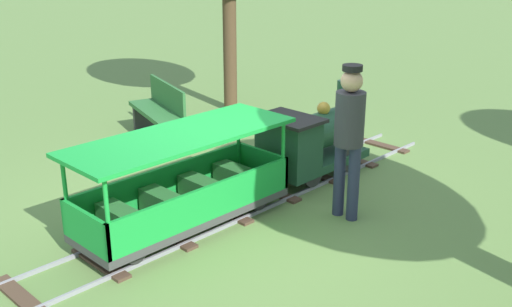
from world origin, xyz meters
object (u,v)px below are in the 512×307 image
(passenger_car, at_px, (184,191))
(conductor_person, at_px, (349,130))
(locomotive, at_px, (309,140))
(park_bench, at_px, (160,112))

(passenger_car, bearing_deg, conductor_person, 54.47)
(conductor_person, bearing_deg, locomotive, 149.82)
(locomotive, relative_size, passenger_car, 0.61)
(locomotive, bearing_deg, conductor_person, -30.18)
(passenger_car, distance_m, park_bench, 2.93)
(locomotive, distance_m, conductor_person, 1.22)
(passenger_car, xyz_separation_m, conductor_person, (0.97, 1.36, 0.53))
(passenger_car, distance_m, conductor_person, 1.75)
(passenger_car, bearing_deg, locomotive, 90.00)
(passenger_car, relative_size, conductor_person, 1.45)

